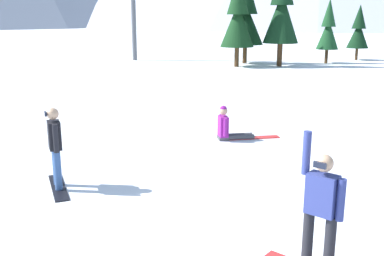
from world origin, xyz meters
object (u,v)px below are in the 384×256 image
snowboarder_background (229,128)px  pine_tree_twin (328,28)px  pine_tree_leaning (246,16)px  pine_tree_short (359,30)px  snowboarder_midground (55,147)px  pine_tree_tall (282,8)px  snowboarder_foreground (321,211)px  pine_tree_young (238,17)px

snowboarder_background → pine_tree_twin: pine_tree_twin is taller
pine_tree_leaning → pine_tree_short: bearing=17.7°
snowboarder_midground → pine_tree_tall: size_ratio=0.24×
snowboarder_foreground → pine_tree_leaning: 28.10m
pine_tree_tall → pine_tree_leaning: (-2.28, 1.88, -0.56)m
snowboarder_background → snowboarder_midground: bearing=-132.5°
pine_tree_tall → pine_tree_young: pine_tree_tall is taller
pine_tree_leaning → pine_tree_short: pine_tree_leaning is taller
snowboarder_foreground → pine_tree_twin: pine_tree_twin is taller
snowboarder_foreground → pine_tree_leaning: (0.61, 27.99, 2.41)m
snowboarder_foreground → snowboarder_background: size_ratio=1.09×
pine_tree_tall → pine_tree_short: size_ratio=1.70×
pine_tree_leaning → pine_tree_young: bearing=-106.5°
pine_tree_leaning → pine_tree_twin: pine_tree_leaning is taller
pine_tree_young → pine_tree_short: (9.60, 5.17, -1.02)m
pine_tree_leaning → pine_tree_short: (8.91, 2.85, -1.05)m
snowboarder_background → pine_tree_twin: (7.65, 21.33, 2.17)m
snowboarder_background → pine_tree_leaning: 21.28m
snowboarder_midground → pine_tree_young: size_ratio=0.28×
snowboarder_background → pine_tree_leaning: bearing=85.5°
snowboarder_foreground → pine_tree_short: 32.30m
pine_tree_tall → pine_tree_young: bearing=-171.6°
snowboarder_foreground → pine_tree_leaning: size_ratio=0.33×
snowboarder_foreground → snowboarder_midground: snowboarder_foreground is taller
snowboarder_background → pine_tree_twin: bearing=70.3°
snowboarder_midground → pine_tree_leaning: bearing=78.0°
pine_tree_tall → pine_tree_short: 8.31m
snowboarder_background → pine_tree_short: size_ratio=0.44×
snowboarder_foreground → snowboarder_midground: (-4.72, 3.00, -0.06)m
snowboarder_background → pine_tree_tall: size_ratio=0.26×
pine_tree_tall → pine_tree_short: (6.63, 4.73, -1.61)m
snowboarder_foreground → pine_tree_tall: 26.43m
pine_tree_tall → pine_tree_young: size_ratio=1.18×
snowboarder_foreground → snowboarder_background: bearing=98.6°
pine_tree_tall → pine_tree_twin: (3.71, 2.22, -1.41)m
snowboarder_midground → snowboarder_background: (3.67, 4.00, -0.55)m
pine_tree_young → snowboarder_foreground: bearing=-89.8°
pine_tree_tall → snowboarder_foreground: bearing=-96.3°
snowboarder_midground → pine_tree_short: pine_tree_short is taller
pine_tree_tall → pine_tree_twin: 4.55m
snowboarder_foreground → pine_tree_short: bearing=72.8°
snowboarder_foreground → pine_tree_young: 25.77m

